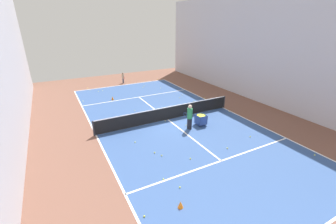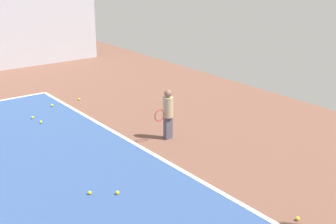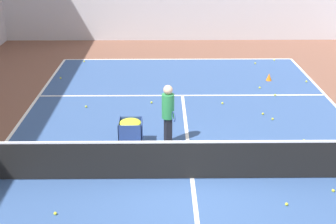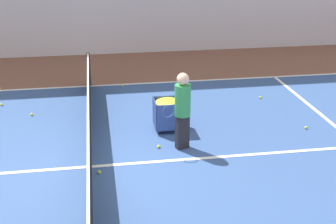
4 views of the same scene
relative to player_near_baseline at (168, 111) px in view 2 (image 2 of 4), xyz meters
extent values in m
cube|color=white|center=(0.25, 0.79, -0.68)|extent=(10.17, 0.10, 0.00)
cube|color=#4C4C56|center=(0.00, -0.01, -0.41)|extent=(0.13, 0.20, 0.54)
cylinder|color=tan|center=(0.00, -0.01, 0.09)|extent=(0.25, 0.25, 0.48)
sphere|color=#846047|center=(0.00, -0.01, 0.42)|extent=(0.18, 0.18, 0.18)
torus|color=#B22D2D|center=(-0.07, 0.28, -0.03)|extent=(0.04, 0.28, 0.28)
sphere|color=yellow|center=(2.77, 1.97, -0.65)|extent=(0.07, 0.07, 0.07)
sphere|color=yellow|center=(-1.30, 2.73, -0.65)|extent=(0.07, 0.07, 0.07)
sphere|color=yellow|center=(-1.60, 2.33, -0.65)|extent=(0.07, 0.07, 0.07)
sphere|color=yellow|center=(3.89, 1.18, -0.65)|extent=(0.07, 0.07, 0.07)
sphere|color=yellow|center=(3.24, 2.01, -0.65)|extent=(0.07, 0.07, 0.07)
sphere|color=yellow|center=(3.98, 0.29, -0.65)|extent=(0.07, 0.07, 0.07)
sphere|color=yellow|center=(-4.11, 0.44, -0.65)|extent=(0.07, 0.07, 0.07)
camera|label=1|loc=(7.17, 24.39, 5.99)|focal=24.00mm
camera|label=2|loc=(-8.15, 6.10, 3.44)|focal=50.00mm
camera|label=3|loc=(-0.43, 1.59, 4.99)|focal=50.00mm
camera|label=4|loc=(8.65, 11.56, 3.81)|focal=50.00mm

